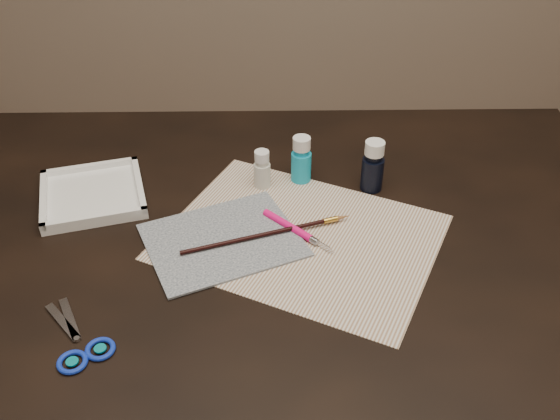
{
  "coord_description": "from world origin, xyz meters",
  "views": [
    {
      "loc": [
        -0.01,
        -0.84,
        1.42
      ],
      "look_at": [
        0.0,
        0.0,
        0.8
      ],
      "focal_mm": 40.0,
      "sensor_mm": 36.0,
      "label": 1
    }
  ],
  "objects_px": {
    "paint_bottle_white": "(262,169)",
    "paint_bottle_navy": "(373,166)",
    "paper": "(301,237)",
    "scissors": "(69,334)",
    "paint_bottle_cyan": "(301,159)",
    "canvas": "(223,240)",
    "palette_tray": "(93,194)"
  },
  "relations": [
    {
      "from": "paper",
      "to": "paint_bottle_navy",
      "type": "relative_size",
      "value": 4.41
    },
    {
      "from": "canvas",
      "to": "scissors",
      "type": "relative_size",
      "value": 1.51
    },
    {
      "from": "paper",
      "to": "paint_bottle_cyan",
      "type": "height_order",
      "value": "paint_bottle_cyan"
    },
    {
      "from": "paint_bottle_cyan",
      "to": "paper",
      "type": "bearing_deg",
      "value": -92.3
    },
    {
      "from": "paper",
      "to": "palette_tray",
      "type": "relative_size",
      "value": 2.43
    },
    {
      "from": "paint_bottle_white",
      "to": "paint_bottle_navy",
      "type": "relative_size",
      "value": 0.76
    },
    {
      "from": "palette_tray",
      "to": "paint_bottle_navy",
      "type": "bearing_deg",
      "value": 2.81
    },
    {
      "from": "paper",
      "to": "canvas",
      "type": "bearing_deg",
      "value": -176.04
    },
    {
      "from": "paint_bottle_cyan",
      "to": "palette_tray",
      "type": "height_order",
      "value": "paint_bottle_cyan"
    },
    {
      "from": "canvas",
      "to": "scissors",
      "type": "height_order",
      "value": "scissors"
    },
    {
      "from": "canvas",
      "to": "scissors",
      "type": "distance_m",
      "value": 0.29
    },
    {
      "from": "paper",
      "to": "canvas",
      "type": "distance_m",
      "value": 0.13
    },
    {
      "from": "paint_bottle_cyan",
      "to": "palette_tray",
      "type": "bearing_deg",
      "value": -171.89
    },
    {
      "from": "paper",
      "to": "palette_tray",
      "type": "height_order",
      "value": "palette_tray"
    },
    {
      "from": "paint_bottle_navy",
      "to": "palette_tray",
      "type": "xyz_separation_m",
      "value": [
        -0.52,
        -0.03,
        -0.04
      ]
    },
    {
      "from": "canvas",
      "to": "paint_bottle_navy",
      "type": "distance_m",
      "value": 0.32
    },
    {
      "from": "paint_bottle_navy",
      "to": "palette_tray",
      "type": "distance_m",
      "value": 0.52
    },
    {
      "from": "paint_bottle_cyan",
      "to": "paint_bottle_navy",
      "type": "xyz_separation_m",
      "value": [
        0.13,
        -0.03,
        0.0
      ]
    },
    {
      "from": "canvas",
      "to": "paint_bottle_white",
      "type": "height_order",
      "value": "paint_bottle_white"
    },
    {
      "from": "paper",
      "to": "canvas",
      "type": "xyz_separation_m",
      "value": [
        -0.13,
        -0.01,
        0.0
      ]
    },
    {
      "from": "paint_bottle_navy",
      "to": "scissors",
      "type": "xyz_separation_m",
      "value": [
        -0.48,
        -0.36,
        -0.05
      ]
    },
    {
      "from": "canvas",
      "to": "paint_bottle_white",
      "type": "xyz_separation_m",
      "value": [
        0.07,
        0.17,
        0.03
      ]
    },
    {
      "from": "paper",
      "to": "scissors",
      "type": "relative_size",
      "value": 2.71
    },
    {
      "from": "paint_bottle_cyan",
      "to": "palette_tray",
      "type": "xyz_separation_m",
      "value": [
        -0.39,
        -0.06,
        -0.04
      ]
    },
    {
      "from": "paint_bottle_navy",
      "to": "canvas",
      "type": "bearing_deg",
      "value": -150.25
    },
    {
      "from": "paint_bottle_cyan",
      "to": "paint_bottle_white",
      "type": "bearing_deg",
      "value": -165.13
    },
    {
      "from": "paint_bottle_navy",
      "to": "paint_bottle_cyan",
      "type": "bearing_deg",
      "value": 167.26
    },
    {
      "from": "paint_bottle_navy",
      "to": "scissors",
      "type": "bearing_deg",
      "value": -142.73
    },
    {
      "from": "paint_bottle_white",
      "to": "palette_tray",
      "type": "xyz_separation_m",
      "value": [
        -0.31,
        -0.04,
        -0.03
      ]
    },
    {
      "from": "paint_bottle_navy",
      "to": "paper",
      "type": "bearing_deg",
      "value": -133.46
    },
    {
      "from": "canvas",
      "to": "scissors",
      "type": "bearing_deg",
      "value": -134.68
    },
    {
      "from": "paper",
      "to": "paint_bottle_cyan",
      "type": "xyz_separation_m",
      "value": [
        0.01,
        0.18,
        0.05
      ]
    }
  ]
}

